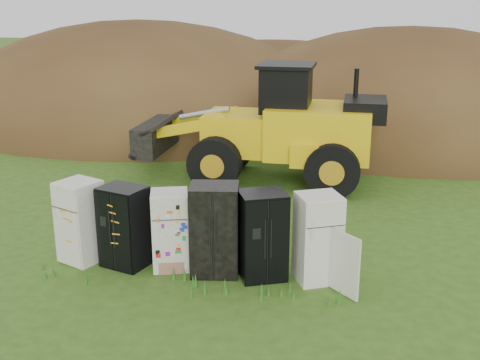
{
  "coord_description": "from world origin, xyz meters",
  "views": [
    {
      "loc": [
        2.91,
        -10.62,
        5.31
      ],
      "look_at": [
        0.5,
        2.0,
        1.31
      ],
      "focal_mm": 45.0,
      "sensor_mm": 36.0,
      "label": 1
    }
  ],
  "objects": [
    {
      "name": "ground",
      "position": [
        0.0,
        0.0,
        0.0
      ],
      "size": [
        120.0,
        120.0,
        0.0
      ],
      "primitive_type": "plane",
      "color": "#2F5416",
      "rests_on": "ground"
    },
    {
      "name": "fridge_leftmost",
      "position": [
        -2.44,
        0.02,
        0.85
      ],
      "size": [
        0.98,
        0.96,
        1.71
      ],
      "primitive_type": null,
      "rotation": [
        0.0,
        0.0,
        -0.41
      ],
      "color": "white",
      "rests_on": "ground"
    },
    {
      "name": "fridge_black_side",
      "position": [
        -1.48,
        -0.03,
        0.83
      ],
      "size": [
        1.04,
        0.92,
        1.66
      ],
      "primitive_type": null,
      "rotation": [
        0.0,
        0.0,
        -0.31
      ],
      "color": "black",
      "rests_on": "ground"
    },
    {
      "name": "fridge_sticker",
      "position": [
        -0.53,
        0.02,
        0.8
      ],
      "size": [
        0.88,
        0.84,
        1.61
      ],
      "primitive_type": null,
      "rotation": [
        0.0,
        0.0,
        0.29
      ],
      "color": "silver",
      "rests_on": "ground"
    },
    {
      "name": "fridge_dark_mid",
      "position": [
        0.38,
        -0.03,
        0.91
      ],
      "size": [
        1.03,
        0.89,
        1.81
      ],
      "primitive_type": null,
      "rotation": [
        0.0,
        0.0,
        0.15
      ],
      "color": "black",
      "rests_on": "ground"
    },
    {
      "name": "fridge_black_right",
      "position": [
        1.33,
        -0.04,
        0.87
      ],
      "size": [
        1.08,
        1.0,
        1.73
      ],
      "primitive_type": null,
      "rotation": [
        0.0,
        0.0,
        0.41
      ],
      "color": "black",
      "rests_on": "ground"
    },
    {
      "name": "fridge_open_door",
      "position": [
        2.38,
        0.03,
        0.86
      ],
      "size": [
        1.01,
        0.98,
        1.72
      ],
      "primitive_type": null,
      "rotation": [
        0.0,
        0.0,
        0.43
      ],
      "color": "white",
      "rests_on": "ground"
    },
    {
      "name": "wheel_loader",
      "position": [
        0.15,
        6.25,
        1.72
      ],
      "size": [
        7.14,
        2.98,
        3.44
      ],
      "primitive_type": null,
      "rotation": [
        0.0,
        0.0,
        -0.01
      ],
      "color": "gold",
      "rests_on": "ground"
    },
    {
      "name": "dirt_mound_right",
      "position": [
        4.93,
        12.89,
        0.0
      ],
      "size": [
        15.39,
        11.29,
        8.35
      ],
      "primitive_type": "ellipsoid",
      "color": "#3F2614",
      "rests_on": "ground"
    },
    {
      "name": "dirt_mound_left",
      "position": [
        -6.03,
        13.6,
        0.0
      ],
      "size": [
        17.11,
        12.83,
        8.58
      ],
      "primitive_type": "ellipsoid",
      "color": "#3F2614",
      "rests_on": "ground"
    },
    {
      "name": "dirt_mound_back",
      "position": [
        -0.78,
        17.21,
        0.0
      ],
      "size": [
        17.14,
        11.42,
        6.57
      ],
      "primitive_type": "ellipsoid",
      "color": "#3F2614",
      "rests_on": "ground"
    }
  ]
}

